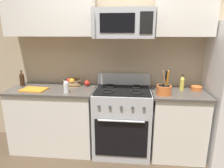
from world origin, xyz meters
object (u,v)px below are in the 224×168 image
object	(u,v)px
cutting_board	(34,89)
bottle_soy	(22,79)
bottle_vinegar	(66,86)
utensil_crock	(164,89)
prep_bowl	(196,88)
range_oven	(122,120)
fruit_basket	(72,82)
apple_loose	(87,83)
microwave	(124,24)
bottle_oil	(182,83)

from	to	relation	value
cutting_board	bottle_soy	xyz separation A→B (m)	(-0.27, 0.19, 0.10)
bottle_vinegar	bottle_soy	bearing A→B (deg)	160.38
utensil_crock	prep_bowl	xyz separation A→B (m)	(0.47, 0.23, -0.04)
bottle_vinegar	bottle_soy	distance (m)	0.79
range_oven	utensil_crock	bearing A→B (deg)	-12.80
prep_bowl	fruit_basket	bearing A→B (deg)	178.01
fruit_basket	apple_loose	size ratio (longest dim) A/B	3.23
utensil_crock	apple_loose	world-z (taller)	utensil_crock
range_oven	microwave	xyz separation A→B (m)	(-0.00, 0.03, 1.30)
utensil_crock	fruit_basket	distance (m)	1.30
prep_bowl	bottle_oil	bearing A→B (deg)	-172.87
microwave	apple_loose	size ratio (longest dim) A/B	9.12
microwave	bottle_soy	bearing A→B (deg)	177.08
range_oven	bottle_oil	bearing A→B (deg)	6.24
range_oven	utensil_crock	size ratio (longest dim) A/B	3.49
apple_loose	bottle_soy	bearing A→B (deg)	-174.81
cutting_board	prep_bowl	world-z (taller)	prep_bowl
range_oven	cutting_board	xyz separation A→B (m)	(-1.20, -0.09, 0.44)
bottle_oil	bottle_vinegar	xyz separation A→B (m)	(-1.51, -0.25, -0.01)
range_oven	cutting_board	distance (m)	1.28
apple_loose	bottle_vinegar	size ratio (longest dim) A/B	0.43
bottle_soy	utensil_crock	bearing A→B (deg)	-6.29
range_oven	microwave	world-z (taller)	microwave
range_oven	apple_loose	world-z (taller)	range_oven
cutting_board	bottle_vinegar	world-z (taller)	bottle_vinegar
range_oven	fruit_basket	distance (m)	0.91
bottle_oil	bottle_vinegar	distance (m)	1.53
bottle_vinegar	bottle_soy	world-z (taller)	bottle_soy
cutting_board	bottle_soy	distance (m)	0.35
bottle_soy	apple_loose	bearing A→B (deg)	5.19
fruit_basket	bottle_soy	distance (m)	0.73
fruit_basket	cutting_board	bearing A→B (deg)	-149.71
range_oven	bottle_oil	size ratio (longest dim) A/B	5.06
fruit_basket	bottle_soy	xyz separation A→B (m)	(-0.72, -0.07, 0.05)
microwave	bottle_vinegar	distance (m)	1.08
microwave	bottle_vinegar	bearing A→B (deg)	-165.17
apple_loose	bottle_vinegar	xyz separation A→B (m)	(-0.19, -0.35, 0.04)
apple_loose	cutting_board	distance (m)	0.73
cutting_board	apple_loose	bearing A→B (deg)	22.47
apple_loose	bottle_oil	xyz separation A→B (m)	(1.32, -0.10, 0.06)
bottle_soy	bottle_oil	bearing A→B (deg)	-0.36
fruit_basket	cutting_board	xyz separation A→B (m)	(-0.45, -0.26, -0.04)
cutting_board	bottle_oil	bearing A→B (deg)	5.10
bottle_oil	bottle_soy	size ratio (longest dim) A/B	0.95
bottle_oil	prep_bowl	bearing A→B (deg)	7.13
microwave	fruit_basket	world-z (taller)	microwave
utensil_crock	cutting_board	bearing A→B (deg)	179.07
bottle_vinegar	prep_bowl	xyz separation A→B (m)	(1.71, 0.28, -0.05)
range_oven	microwave	distance (m)	1.30
utensil_crock	fruit_basket	xyz separation A→B (m)	(-1.27, 0.29, -0.02)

